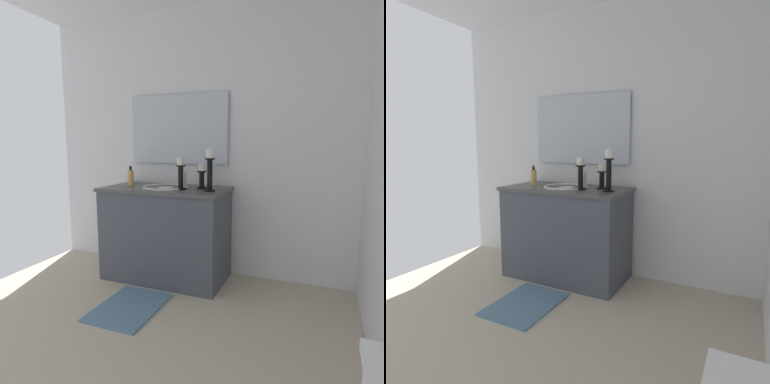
% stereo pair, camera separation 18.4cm
% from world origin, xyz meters
% --- Properties ---
extents(floor, '(3.11, 2.99, 0.02)m').
position_xyz_m(floor, '(0.00, 0.00, -0.01)').
color(floor, beige).
rests_on(floor, ground).
extents(wall_left, '(0.04, 2.99, 2.45)m').
position_xyz_m(wall_left, '(-1.55, 0.00, 1.23)').
color(wall_left, white).
rests_on(wall_left, ground).
extents(vanity_cabinet, '(0.58, 1.11, 0.83)m').
position_xyz_m(vanity_cabinet, '(-1.23, -0.12, 0.42)').
color(vanity_cabinet, '#474C56').
rests_on(vanity_cabinet, ground).
extents(sink_basin, '(0.40, 0.40, 0.24)m').
position_xyz_m(sink_basin, '(-1.23, -0.12, 0.79)').
color(sink_basin, white).
rests_on(sink_basin, vanity_cabinet).
extents(mirror, '(0.02, 0.97, 0.64)m').
position_xyz_m(mirror, '(-1.51, -0.12, 1.35)').
color(mirror, silver).
extents(candle_holder_tall, '(0.09, 0.09, 0.34)m').
position_xyz_m(candle_holder_tall, '(-1.16, 0.32, 1.01)').
color(candle_holder_tall, black).
rests_on(candle_holder_tall, vanity_cabinet).
extents(candle_holder_short, '(0.09, 0.09, 0.22)m').
position_xyz_m(candle_holder_short, '(-1.29, 0.20, 0.94)').
color(candle_holder_short, black).
rests_on(candle_holder_short, vanity_cabinet).
extents(candle_holder_mid, '(0.09, 0.09, 0.27)m').
position_xyz_m(candle_holder_mid, '(-1.17, 0.05, 0.97)').
color(candle_holder_mid, black).
rests_on(candle_holder_mid, vanity_cabinet).
extents(soap_bottle, '(0.06, 0.06, 0.18)m').
position_xyz_m(soap_bottle, '(-1.26, -0.49, 0.91)').
color(soap_bottle, '#E5B259').
rests_on(soap_bottle, vanity_cabinet).
extents(bath_mat, '(0.60, 0.44, 0.02)m').
position_xyz_m(bath_mat, '(-0.60, -0.12, 0.01)').
color(bath_mat, slate).
rests_on(bath_mat, ground).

